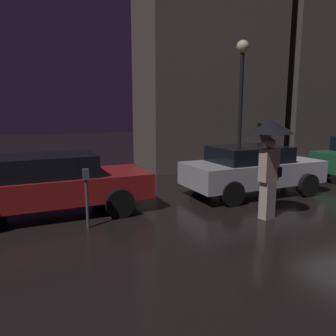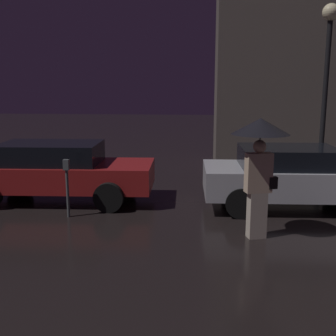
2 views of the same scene
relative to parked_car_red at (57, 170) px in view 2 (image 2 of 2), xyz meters
name	(u,v)px [view 2 (image 2 of 2)]	position (x,y,z in m)	size (l,w,h in m)	color
building_facade_left	(310,30)	(6.94, 5.00, 3.75)	(6.03, 3.00, 9.01)	#564C47
parked_car_red	(57,170)	(0.00, 0.00, 0.00)	(4.57, 1.90, 1.41)	maroon
parked_car_silver	(293,176)	(5.54, -0.18, 0.00)	(4.12, 1.92, 1.41)	#B7B7BF
pedestrian_with_umbrella	(260,147)	(4.51, -2.16, 0.95)	(1.04, 1.04, 2.21)	beige
parking_meter	(67,182)	(0.66, -1.26, 0.02)	(0.12, 0.10, 1.25)	#4C5154
street_lamp_near	(328,58)	(6.85, 2.41, 2.73)	(0.45, 0.45, 4.89)	black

